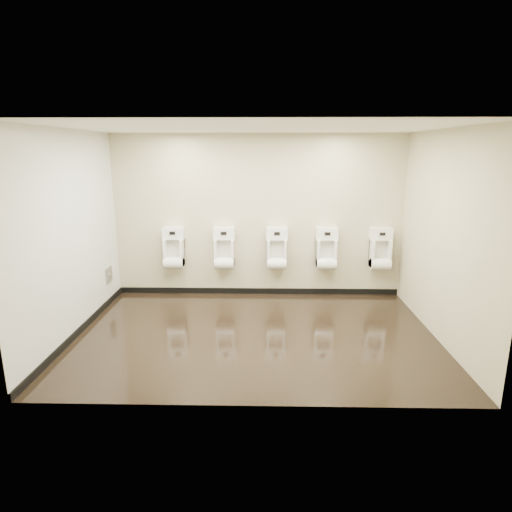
{
  "coord_description": "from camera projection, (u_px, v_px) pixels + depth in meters",
  "views": [
    {
      "loc": [
        0.13,
        -5.59,
        2.53
      ],
      "look_at": [
        -0.01,
        0.55,
        1.0
      ],
      "focal_mm": 30.0,
      "sensor_mm": 36.0,
      "label": 1
    }
  ],
  "objects": [
    {
      "name": "urinal_0",
      "position": [
        174.0,
        251.0,
        7.45
      ],
      "size": [
        0.38,
        0.29,
        0.71
      ],
      "color": "white",
      "rests_on": "back_wall"
    },
    {
      "name": "skirting_back",
      "position": [
        258.0,
        291.0,
        7.71
      ],
      "size": [
        5.0,
        0.02,
        0.1
      ],
      "primitive_type": "cube",
      "color": "black",
      "rests_on": "ground"
    },
    {
      "name": "access_panel",
      "position": [
        109.0,
        275.0,
        7.14
      ],
      "size": [
        0.04,
        0.25,
        0.25
      ],
      "color": "#9E9EA3",
      "rests_on": "left_wall"
    },
    {
      "name": "tile_overlay_left",
      "position": [
        71.0,
        236.0,
        5.75
      ],
      "size": [
        0.01,
        3.5,
        2.8
      ],
      "primitive_type": "cube",
      "color": "silver",
      "rests_on": "ground"
    },
    {
      "name": "right_wall",
      "position": [
        444.0,
        238.0,
        5.65
      ],
      "size": [
        0.02,
        3.5,
        2.8
      ],
      "primitive_type": "cube",
      "color": "#BEB590",
      "rests_on": "ground"
    },
    {
      "name": "ground",
      "position": [
        256.0,
        334.0,
        6.04
      ],
      "size": [
        5.0,
        3.5,
        0.0
      ],
      "primitive_type": "cube",
      "color": "black",
      "rests_on": "ground"
    },
    {
      "name": "urinal_4",
      "position": [
        380.0,
        252.0,
        7.37
      ],
      "size": [
        0.38,
        0.29,
        0.71
      ],
      "color": "white",
      "rests_on": "back_wall"
    },
    {
      "name": "ceiling",
      "position": [
        256.0,
        127.0,
        5.36
      ],
      "size": [
        5.0,
        3.5,
        0.0
      ],
      "primitive_type": "cube",
      "color": "white"
    },
    {
      "name": "skirting_left",
      "position": [
        81.0,
        329.0,
        6.08
      ],
      "size": [
        0.02,
        3.5,
        0.1
      ],
      "primitive_type": "cube",
      "color": "black",
      "rests_on": "ground"
    },
    {
      "name": "back_wall",
      "position": [
        258.0,
        217.0,
        7.4
      ],
      "size": [
        5.0,
        0.02,
        2.8
      ],
      "primitive_type": "cube",
      "color": "#BEB590",
      "rests_on": "ground"
    },
    {
      "name": "urinal_3",
      "position": [
        326.0,
        252.0,
        7.39
      ],
      "size": [
        0.38,
        0.29,
        0.71
      ],
      "color": "white",
      "rests_on": "back_wall"
    },
    {
      "name": "front_wall",
      "position": [
        251.0,
        274.0,
        4.0
      ],
      "size": [
        5.0,
        0.02,
        2.8
      ],
      "primitive_type": "cube",
      "color": "#BEB590",
      "rests_on": "ground"
    },
    {
      "name": "urinal_2",
      "position": [
        277.0,
        251.0,
        7.41
      ],
      "size": [
        0.38,
        0.29,
        0.71
      ],
      "color": "white",
      "rests_on": "back_wall"
    },
    {
      "name": "left_wall",
      "position": [
        70.0,
        236.0,
        5.75
      ],
      "size": [
        0.02,
        3.5,
        2.8
      ],
      "primitive_type": "cube",
      "color": "#BEB590",
      "rests_on": "ground"
    },
    {
      "name": "urinal_1",
      "position": [
        224.0,
        251.0,
        7.43
      ],
      "size": [
        0.38,
        0.29,
        0.71
      ],
      "color": "white",
      "rests_on": "back_wall"
    }
  ]
}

